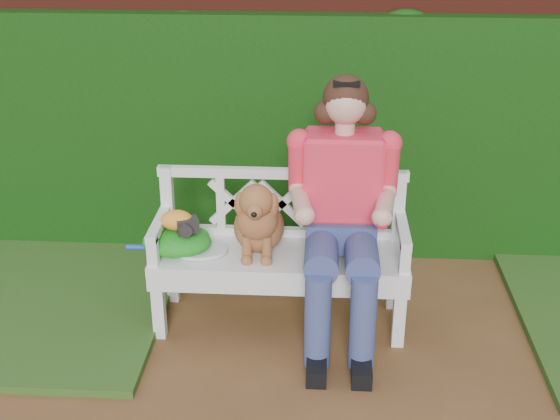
{
  "coord_description": "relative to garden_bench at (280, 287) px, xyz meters",
  "views": [
    {
      "loc": [
        -0.13,
        -3.21,
        2.52
      ],
      "look_at": [
        -0.38,
        0.71,
        0.75
      ],
      "focal_mm": 48.0,
      "sensor_mm": 36.0,
      "label": 1
    }
  ],
  "objects": [
    {
      "name": "brick_wall",
      "position": [
        0.38,
        1.19,
        0.86
      ],
      "size": [
        10.0,
        0.3,
        2.2
      ],
      "primitive_type": "cube",
      "color": "#5C1F15",
      "rests_on": "ground"
    },
    {
      "name": "ivy_hedge",
      "position": [
        0.38,
        0.97,
        0.61
      ],
      "size": [
        10.0,
        0.18,
        1.7
      ],
      "primitive_type": "cube",
      "color": "#15410D",
      "rests_on": "ground"
    },
    {
      "name": "garden_bench",
      "position": [
        0.0,
        0.0,
        0.0
      ],
      "size": [
        1.6,
        0.66,
        0.48
      ],
      "primitive_type": null,
      "rotation": [
        0.0,
        0.0,
        -0.04
      ],
      "color": "white",
      "rests_on": "ground"
    },
    {
      "name": "green_bag",
      "position": [
        -0.61,
        -0.03,
        0.31
      ],
      "size": [
        0.49,
        0.44,
        0.14
      ],
      "primitive_type": null,
      "rotation": [
        0.0,
        0.0,
        0.35
      ],
      "color": "#328924",
      "rests_on": "garden_bench"
    },
    {
      "name": "seated_woman",
      "position": [
        0.36,
        -0.02,
        0.55
      ],
      "size": [
        0.94,
        1.07,
        1.57
      ],
      "primitive_type": null,
      "rotation": [
        0.0,
        0.0,
        0.37
      ],
      "color": "#E65A66",
      "rests_on": "ground"
    },
    {
      "name": "ground",
      "position": [
        0.38,
        -0.71,
        -0.24
      ],
      "size": [
        60.0,
        60.0,
        0.0
      ],
      "primitive_type": "plane",
      "color": "brown"
    },
    {
      "name": "dog",
      "position": [
        -0.13,
        -0.01,
        0.48
      ],
      "size": [
        0.45,
        0.52,
        0.48
      ],
      "primitive_type": null,
      "rotation": [
        0.0,
        0.0,
        -0.35
      ],
      "color": "#9A5222",
      "rests_on": "garden_bench"
    },
    {
      "name": "camera_item",
      "position": [
        -0.54,
        -0.05,
        0.42
      ],
      "size": [
        0.15,
        0.13,
        0.08
      ],
      "primitive_type": "cube",
      "rotation": [
        0.0,
        0.0,
        0.35
      ],
      "color": "#252323",
      "rests_on": "green_bag"
    },
    {
      "name": "baseball_glove",
      "position": [
        -0.6,
        -0.02,
        0.44
      ],
      "size": [
        0.23,
        0.21,
        0.12
      ],
      "primitive_type": "ellipsoid",
      "rotation": [
        0.0,
        0.0,
        0.43
      ],
      "color": "orange",
      "rests_on": "green_bag"
    },
    {
      "name": "tennis_racket",
      "position": [
        -0.5,
        -0.03,
        0.26
      ],
      "size": [
        0.67,
        0.38,
        0.03
      ],
      "primitive_type": null,
      "rotation": [
        0.0,
        0.0,
        -0.2
      ],
      "color": "white",
      "rests_on": "garden_bench"
    }
  ]
}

